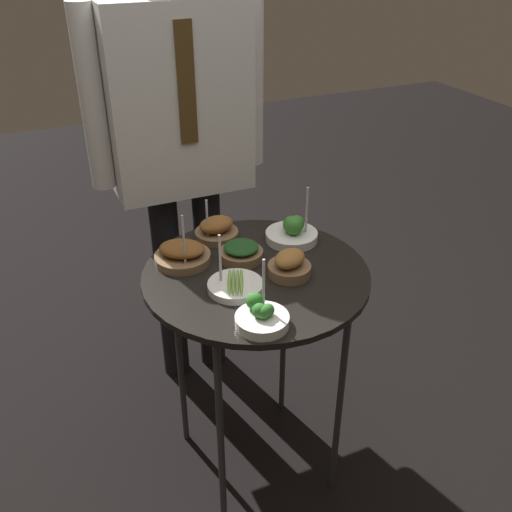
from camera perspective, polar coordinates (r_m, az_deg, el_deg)
ground_plane at (r=2.07m, az=0.00°, el=-19.65°), size 8.00×8.00×0.00m
serving_cart at (r=1.60m, az=0.00°, el=-3.51°), size 0.63×0.63×0.76m
bowl_spinach_back_right at (r=1.61m, az=-1.49°, el=0.39°), size 0.12×0.12×0.05m
bowl_roast_mid_left at (r=1.54m, az=3.37°, el=-0.91°), size 0.12×0.12×0.07m
bowl_roast_front_right at (r=1.72m, az=-3.98°, el=2.70°), size 0.13×0.13×0.14m
bowl_broccoli_mid_right at (r=1.36m, az=0.54°, el=-6.04°), size 0.13×0.13×0.16m
bowl_asparagus_near_rim at (r=1.48m, az=-2.10°, el=-2.97°), size 0.15×0.15×0.16m
bowl_broccoli_far_rim at (r=1.71m, az=3.66°, el=2.48°), size 0.16×0.16×0.17m
bowl_roast_back_left at (r=1.61m, az=-7.37°, el=0.21°), size 0.16×0.16×0.17m
waiter_figure at (r=1.91m, az=-7.75°, el=13.08°), size 0.60×0.22×1.62m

